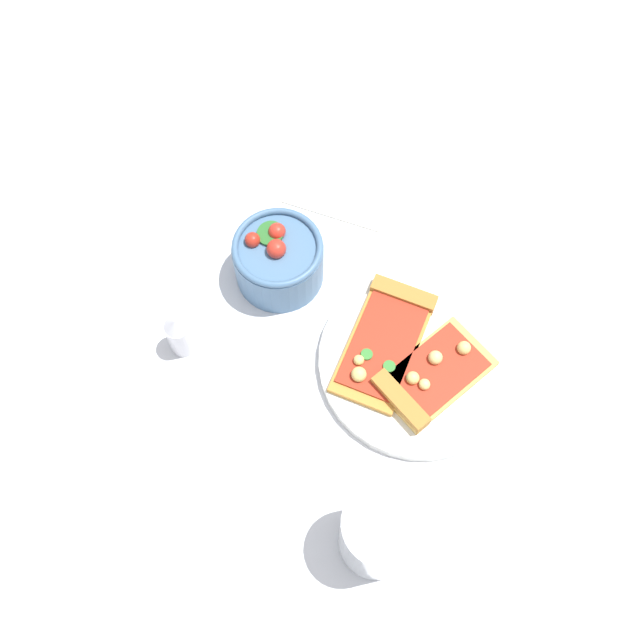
% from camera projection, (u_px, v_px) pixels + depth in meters
% --- Properties ---
extents(ground_plane, '(2.40, 2.40, 0.00)m').
position_uv_depth(ground_plane, '(387.00, 375.00, 0.86)').
color(ground_plane, silver).
rests_on(ground_plane, ground).
extents(plate, '(0.23, 0.23, 0.01)m').
position_uv_depth(plate, '(419.00, 361.00, 0.86)').
color(plate, silver).
rests_on(plate, ground_plane).
extents(pizza_slice_near, '(0.10, 0.17, 0.02)m').
position_uv_depth(pizza_slice_near, '(386.00, 337.00, 0.85)').
color(pizza_slice_near, gold).
rests_on(pizza_slice_near, plate).
extents(pizza_slice_far, '(0.12, 0.15, 0.02)m').
position_uv_depth(pizza_slice_far, '(428.00, 378.00, 0.83)').
color(pizza_slice_far, '#E5B256').
rests_on(pizza_slice_far, plate).
extents(salad_bowl, '(0.11, 0.11, 0.08)m').
position_uv_depth(salad_bowl, '(278.00, 259.00, 0.88)').
color(salad_bowl, '#4C7299').
rests_on(salad_bowl, ground_plane).
extents(soda_glass, '(0.08, 0.08, 0.11)m').
position_uv_depth(soda_glass, '(379.00, 533.00, 0.73)').
color(soda_glass, silver).
rests_on(soda_glass, ground_plane).
extents(paper_napkin, '(0.16, 0.17, 0.00)m').
position_uv_depth(paper_napkin, '(347.00, 172.00, 0.97)').
color(paper_napkin, silver).
rests_on(paper_napkin, ground_plane).
extents(pepper_shaker, '(0.03, 0.03, 0.07)m').
position_uv_depth(pepper_shaker, '(180.00, 334.00, 0.84)').
color(pepper_shaker, silver).
rests_on(pepper_shaker, ground_plane).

